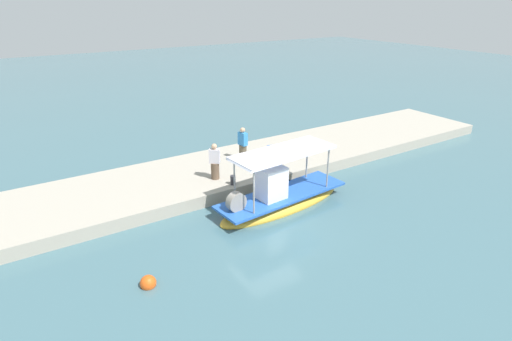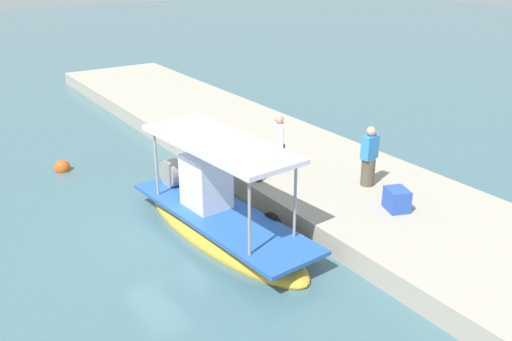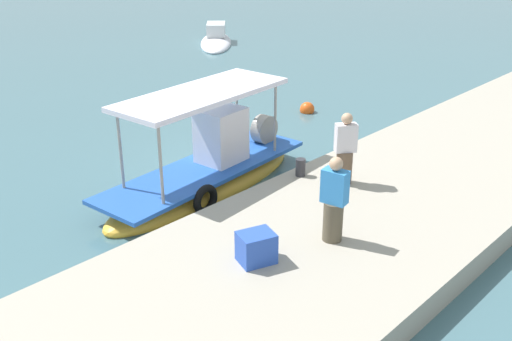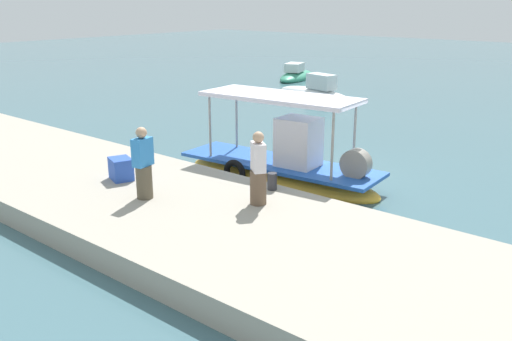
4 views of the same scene
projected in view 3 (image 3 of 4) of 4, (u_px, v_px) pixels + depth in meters
The scene contains 9 objects.
ground_plane at pixel (224, 167), 16.46m from camera, with size 120.00×120.00×0.00m, color #426670.
dock_quay at pixel (377, 214), 13.26m from camera, with size 36.00×5.14×0.57m, color #A89F8F.
main_fishing_boat at pixel (208, 172), 15.02m from camera, with size 6.46×2.25×2.90m.
fisherman_near_bollard at pixel (345, 152), 13.81m from camera, with size 0.55×0.54×1.72m.
fisherman_by_crate at pixel (334, 203), 11.35m from camera, with size 0.44×0.53×1.73m.
mooring_bollard at pixel (301, 167), 14.41m from camera, with size 0.24×0.24×0.43m, color #2D2D33.
cargo_crate at pixel (256, 248), 10.82m from camera, with size 0.64×0.51×0.58m, color blue.
marker_buoy at pixel (307, 109), 20.91m from camera, with size 0.52×0.52×0.52m.
moored_boat_far at pixel (216, 41), 31.80m from camera, with size 4.76×4.75×1.27m.
Camera 3 is at (-10.41, -11.05, 6.44)m, focal length 41.93 mm.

